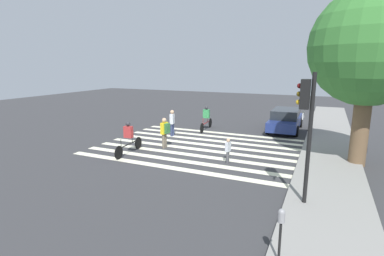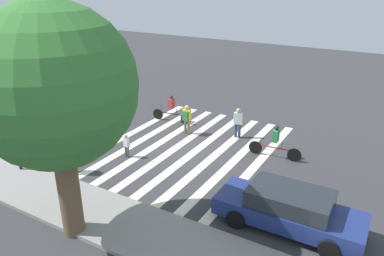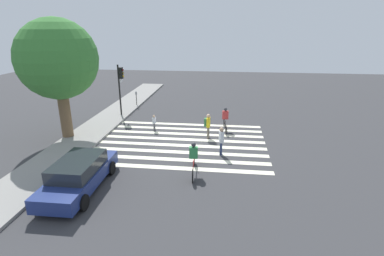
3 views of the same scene
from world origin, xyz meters
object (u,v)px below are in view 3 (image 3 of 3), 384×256
traffic_light (121,81)px  cyclist_far_lane (225,118)px  pedestrian_adult_tall_backpack (208,124)px  cyclist_near_curb (194,157)px  pedestrian_adult_blue_shirt (154,122)px  car_parked_silver_sedan (79,174)px  pedestrian_child_with_backpack (221,139)px  street_tree (57,60)px  parking_meter (136,95)px

traffic_light → cyclist_far_lane: size_ratio=1.67×
traffic_light → pedestrian_adult_tall_backpack: traffic_light is taller
cyclist_far_lane → cyclist_near_curb: 6.63m
cyclist_near_curb → pedestrian_adult_blue_shirt: bearing=25.8°
pedestrian_adult_blue_shirt → car_parked_silver_sedan: car_parked_silver_sedan is taller
pedestrian_adult_tall_backpack → pedestrian_child_with_backpack: bearing=23.3°
street_tree → pedestrian_child_with_backpack: (-1.46, -9.66, -3.97)m
pedestrian_child_with_backpack → cyclist_near_curb: cyclist_near_curb is taller
parking_meter → pedestrian_adult_tall_backpack: pedestrian_adult_tall_backpack is taller
pedestrian_adult_blue_shirt → parking_meter: bearing=-143.2°
pedestrian_adult_tall_backpack → cyclist_near_curb: size_ratio=0.65×
traffic_light → pedestrian_adult_blue_shirt: traffic_light is taller
pedestrian_adult_blue_shirt → cyclist_far_lane: cyclist_far_lane is taller
pedestrian_child_with_backpack → cyclist_far_lane: bearing=164.5°
pedestrian_child_with_backpack → cyclist_far_lane: (4.11, -0.16, -0.03)m
pedestrian_adult_blue_shirt → car_parked_silver_sedan: bearing=0.2°
parking_meter → pedestrian_child_with_backpack: bearing=-141.5°
street_tree → pedestrian_adult_tall_backpack: (1.02, -8.76, -3.94)m
traffic_light → pedestrian_adult_tall_backpack: 8.16m
parking_meter → car_parked_silver_sedan: car_parked_silver_sedan is taller
street_tree → pedestrian_adult_tall_backpack: size_ratio=4.63×
street_tree → cyclist_far_lane: 10.93m
car_parked_silver_sedan → street_tree: bearing=31.7°
pedestrian_adult_blue_shirt → cyclist_near_curb: 6.71m
street_tree → cyclist_near_curb: street_tree is taller
parking_meter → street_tree: size_ratio=0.18×
cyclist_far_lane → pedestrian_adult_blue_shirt: bearing=92.9°
pedestrian_child_with_backpack → cyclist_near_curb: bearing=-41.0°
street_tree → pedestrian_adult_blue_shirt: (1.99, -5.09, -4.24)m
pedestrian_adult_tall_backpack → cyclist_near_curb: (-4.86, 0.34, -0.06)m
parking_meter → pedestrian_adult_tall_backpack: 9.81m
traffic_light → street_tree: bearing=159.4°
cyclist_near_curb → street_tree: bearing=61.6°
street_tree → car_parked_silver_sedan: (-5.88, -3.71, -4.14)m
pedestrian_child_with_backpack → cyclist_near_curb: size_ratio=0.65×
pedestrian_child_with_backpack → car_parked_silver_sedan: (-4.42, 5.96, -0.17)m
street_tree → pedestrian_adult_tall_backpack: street_tree is taller
pedestrian_adult_blue_shirt → pedestrian_adult_tall_backpack: size_ratio=0.70×
pedestrian_child_with_backpack → car_parked_silver_sedan: 7.42m
parking_meter → pedestrian_adult_blue_shirt: (-6.15, -3.08, -0.38)m
pedestrian_adult_blue_shirt → pedestrian_adult_tall_backpack: 3.80m
traffic_light → street_tree: size_ratio=0.55×
traffic_light → cyclist_near_curb: (-8.81, -6.55, -1.95)m
pedestrian_adult_tall_backpack → cyclist_far_lane: cyclist_far_lane is taller
traffic_light → cyclist_near_curb: size_ratio=1.66×
pedestrian_child_with_backpack → car_parked_silver_sedan: size_ratio=0.33×
street_tree → pedestrian_adult_tall_backpack: bearing=-83.3°
pedestrian_adult_blue_shirt → car_parked_silver_sedan: (-7.87, 1.39, 0.10)m
traffic_light → pedestrian_child_with_backpack: 10.29m
traffic_light → cyclist_far_lane: bearing=-106.3°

